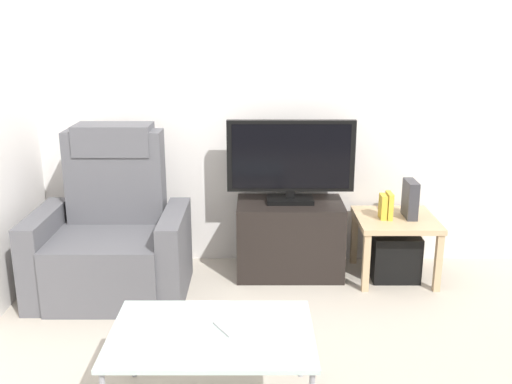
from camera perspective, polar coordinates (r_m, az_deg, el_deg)
name	(u,v)px	position (r m, az deg, el deg)	size (l,w,h in m)	color
ground_plane	(309,332)	(3.43, 5.29, -13.68)	(6.40, 6.40, 0.00)	#B2A899
wall_back	(300,85)	(4.13, 4.40, 10.49)	(6.40, 0.06, 2.60)	silver
tv_stand	(292,238)	(4.08, 3.54, -4.55)	(0.74, 0.44, 0.52)	black
television	(293,159)	(3.94, 3.67, 3.23)	(0.87, 0.20, 0.57)	black
recliner_armchair	(114,236)	(3.90, -13.86, -4.29)	(0.98, 0.78, 1.08)	#515156
side_table	(398,227)	(4.09, 13.85, -3.37)	(0.54, 0.54, 0.44)	tan
subwoofer_box	(396,255)	(4.17, 13.66, -6.06)	(0.32, 0.32, 0.32)	black
book_leftmost	(385,207)	(4.01, 12.66, -1.43)	(0.04, 0.11, 0.17)	gold
book_middle	(391,206)	(4.01, 13.25, -1.33)	(0.03, 0.13, 0.18)	gold
game_console	(412,199)	(4.07, 15.23, -0.69)	(0.07, 0.20, 0.26)	#333338
coffee_table	(214,337)	(2.63, -4.21, -14.11)	(0.90, 0.60, 0.40)	#B2C6C1
cell_phone	(229,327)	(2.63, -2.65, -13.26)	(0.07, 0.15, 0.01)	#B7B7BC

